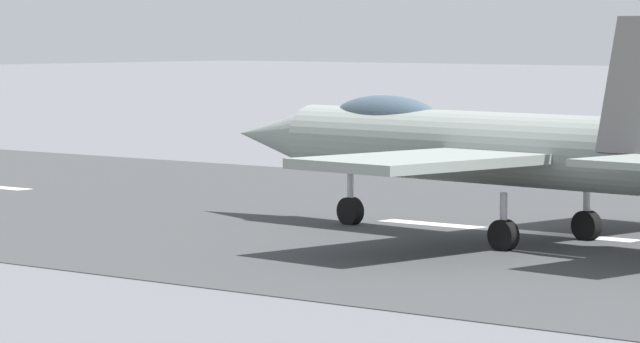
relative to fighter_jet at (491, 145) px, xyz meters
The scene contains 4 objects.
ground_plane 3.10m from the fighter_jet, 89.71° to the right, with size 400.00×400.00×0.00m, color slate.
runway_strip 3.10m from the fighter_jet, 90.24° to the right, with size 240.00×26.00×0.02m.
fighter_jet is the anchor object (origin of this frame).
marker_cone_mid 15.67m from the fighter_jet, 68.97° to the right, with size 0.44×0.44×0.55m, color orange.
Camera 1 is at (-26.96, 40.05, 5.24)m, focal length 104.58 mm.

